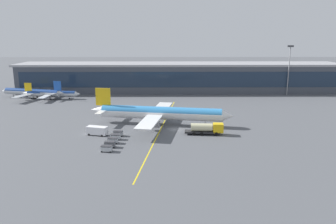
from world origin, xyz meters
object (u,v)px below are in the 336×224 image
lavatory_truck (97,130)px  commuter_jet_near (51,94)px  baggage_cart_1 (110,144)px  main_airliner (160,113)px  baggage_cart_3 (115,137)px  fuel_tanker (207,129)px  baggage_cart_4 (118,133)px  baggage_cart_0 (107,148)px  commuter_jet_far (32,92)px  baggage_cart_2 (113,140)px

lavatory_truck → commuter_jet_near: 63.44m
baggage_cart_1 → commuter_jet_near: bearing=119.1°
main_airliner → baggage_cart_3: bearing=-127.5°
baggage_cart_1 → fuel_tanker: bearing=22.7°
main_airliner → baggage_cart_4: (-11.55, -12.16, -2.95)m
fuel_tanker → baggage_cart_0: 29.40m
baggage_cart_3 → commuter_jet_far: size_ratio=0.09×
main_airliner → commuter_jet_near: main_airliner is taller
lavatory_truck → baggage_cart_1: bearing=-63.8°
baggage_cart_1 → commuter_jet_far: commuter_jet_far is taller
main_airliner → baggage_cart_1: bearing=-119.5°
baggage_cart_0 → baggage_cart_1: same height
fuel_tanker → lavatory_truck: (-30.73, -0.38, -0.32)m
main_airliner → commuter_jet_far: bearing=141.8°
main_airliner → baggage_cart_3: (-11.79, -15.35, -2.95)m
commuter_jet_near → main_airliner: bearing=-41.9°
baggage_cart_3 → baggage_cart_0: bearing=-94.4°
lavatory_truck → baggage_cart_0: lavatory_truck is taller
baggage_cart_0 → baggage_cart_1: bearing=85.6°
fuel_tanker → baggage_cart_0: bearing=-151.7°
main_airliner → commuter_jet_near: bearing=138.1°
lavatory_truck → baggage_cart_3: 6.90m
main_airliner → lavatory_truck: 20.90m
main_airliner → lavatory_truck: bearing=-146.8°
baggage_cart_2 → baggage_cart_3: size_ratio=1.00×
baggage_cart_4 → commuter_jet_far: bearing=128.7°
lavatory_truck → baggage_cart_4: lavatory_truck is taller
baggage_cart_1 → commuter_jet_far: bearing=124.1°
lavatory_truck → baggage_cart_2: 8.97m
commuter_jet_far → commuter_jet_near: size_ratio=1.23×
main_airliner → baggage_cart_0: (-12.53, -24.92, -2.95)m
baggage_cart_4 → commuter_jet_near: size_ratio=0.11×
baggage_cart_0 → baggage_cart_4: bearing=85.6°
fuel_tanker → baggage_cart_0: (-25.88, -13.93, -0.96)m
fuel_tanker → baggage_cart_1: bearing=-157.3°
main_airliner → fuel_tanker: (13.35, -10.99, -1.99)m
main_airliner → lavatory_truck: main_airliner is taller
main_airliner → baggage_cart_2: 22.30m
main_airliner → baggage_cart_1: (-12.28, -21.73, -2.95)m
fuel_tanker → baggage_cart_3: bearing=-170.2°
baggage_cart_2 → baggage_cart_4: same height
fuel_tanker → commuter_jet_far: 90.85m
commuter_jet_far → fuel_tanker: bearing=-38.5°
fuel_tanker → commuter_jet_near: commuter_jet_near is taller
lavatory_truck → baggage_cart_4: 5.93m
lavatory_truck → commuter_jet_far: size_ratio=0.19×
main_airliner → baggage_cart_4: size_ratio=16.44×
baggage_cart_0 → baggage_cart_4: (0.99, 12.76, 0.00)m
commuter_jet_near → baggage_cart_0: bearing=-62.2°
baggage_cart_0 → baggage_cart_3: (0.74, 9.57, 0.00)m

